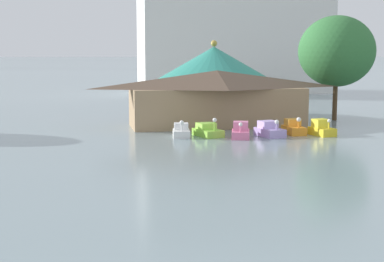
{
  "coord_description": "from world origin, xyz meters",
  "views": [
    {
      "loc": [
        -0.6,
        -13.45,
        7.12
      ],
      "look_at": [
        6.57,
        22.44,
        2.09
      ],
      "focal_mm": 53.52,
      "sensor_mm": 36.0,
      "label": 1
    }
  ],
  "objects_px": {
    "pedal_boat_pink": "(241,132)",
    "green_roof_pavilion": "(214,77)",
    "background_building_block": "(234,18)",
    "pedal_boat_lime": "(208,131)",
    "pedal_boat_lavender": "(269,130)",
    "boathouse": "(217,97)",
    "pedal_boat_orange": "(294,128)",
    "pedal_boat_yellow": "(322,129)",
    "shoreline_tree_right": "(337,51)",
    "pedal_boat_white": "(181,131)"
  },
  "relations": [
    {
      "from": "pedal_boat_pink",
      "to": "green_roof_pavilion",
      "type": "relative_size",
      "value": 0.25
    },
    {
      "from": "background_building_block",
      "to": "pedal_boat_lime",
      "type": "bearing_deg",
      "value": -107.75
    },
    {
      "from": "pedal_boat_lavender",
      "to": "boathouse",
      "type": "distance_m",
      "value": 8.4
    },
    {
      "from": "pedal_boat_lime",
      "to": "boathouse",
      "type": "bearing_deg",
      "value": 144.42
    },
    {
      "from": "boathouse",
      "to": "green_roof_pavilion",
      "type": "relative_size",
      "value": 1.45
    },
    {
      "from": "pedal_boat_orange",
      "to": "pedal_boat_yellow",
      "type": "bearing_deg",
      "value": 60.38
    },
    {
      "from": "pedal_boat_lime",
      "to": "pedal_boat_orange",
      "type": "xyz_separation_m",
      "value": [
        7.67,
        -0.31,
        0.08
      ]
    },
    {
      "from": "boathouse",
      "to": "shoreline_tree_right",
      "type": "xyz_separation_m",
      "value": [
        13.44,
        2.36,
        4.41
      ]
    },
    {
      "from": "pedal_boat_lavender",
      "to": "background_building_block",
      "type": "height_order",
      "value": "background_building_block"
    },
    {
      "from": "pedal_boat_orange",
      "to": "pedal_boat_pink",
      "type": "bearing_deg",
      "value": -78.27
    },
    {
      "from": "pedal_boat_yellow",
      "to": "pedal_boat_pink",
      "type": "bearing_deg",
      "value": -101.33
    },
    {
      "from": "pedal_boat_lavender",
      "to": "shoreline_tree_right",
      "type": "bearing_deg",
      "value": 120.67
    },
    {
      "from": "green_roof_pavilion",
      "to": "background_building_block",
      "type": "bearing_deg",
      "value": 71.38
    },
    {
      "from": "pedal_boat_yellow",
      "to": "green_roof_pavilion",
      "type": "bearing_deg",
      "value": -171.04
    },
    {
      "from": "pedal_boat_pink",
      "to": "boathouse",
      "type": "distance_m",
      "value": 8.28
    },
    {
      "from": "pedal_boat_lavender",
      "to": "pedal_boat_orange",
      "type": "relative_size",
      "value": 1.14
    },
    {
      "from": "pedal_boat_yellow",
      "to": "green_roof_pavilion",
      "type": "distance_m",
      "value": 17.27
    },
    {
      "from": "pedal_boat_yellow",
      "to": "boathouse",
      "type": "bearing_deg",
      "value": -148.38
    },
    {
      "from": "pedal_boat_yellow",
      "to": "background_building_block",
      "type": "bearing_deg",
      "value": 161.35
    },
    {
      "from": "pedal_boat_lime",
      "to": "green_roof_pavilion",
      "type": "distance_m",
      "value": 15.36
    },
    {
      "from": "pedal_boat_lavender",
      "to": "shoreline_tree_right",
      "type": "distance_m",
      "value": 16.06
    },
    {
      "from": "pedal_boat_pink",
      "to": "pedal_boat_yellow",
      "type": "xyz_separation_m",
      "value": [
        7.29,
        0.01,
        0.02
      ]
    },
    {
      "from": "pedal_boat_yellow",
      "to": "green_roof_pavilion",
      "type": "height_order",
      "value": "green_roof_pavilion"
    },
    {
      "from": "boathouse",
      "to": "shoreline_tree_right",
      "type": "distance_m",
      "value": 14.34
    },
    {
      "from": "pedal_boat_lime",
      "to": "background_building_block",
      "type": "xyz_separation_m",
      "value": [
        16.58,
        51.79,
        12.68
      ]
    },
    {
      "from": "pedal_boat_yellow",
      "to": "background_building_block",
      "type": "xyz_separation_m",
      "value": [
        6.78,
        53.26,
        12.59
      ]
    },
    {
      "from": "pedal_boat_yellow",
      "to": "boathouse",
      "type": "xyz_separation_m",
      "value": [
        -7.41,
        7.94,
        2.29
      ]
    },
    {
      "from": "pedal_boat_yellow",
      "to": "shoreline_tree_right",
      "type": "bearing_deg",
      "value": 138.25
    },
    {
      "from": "pedal_boat_yellow",
      "to": "shoreline_tree_right",
      "type": "relative_size",
      "value": 0.24
    },
    {
      "from": "pedal_boat_white",
      "to": "pedal_boat_lime",
      "type": "relative_size",
      "value": 0.76
    },
    {
      "from": "pedal_boat_lavender",
      "to": "pedal_boat_yellow",
      "type": "height_order",
      "value": "pedal_boat_lavender"
    },
    {
      "from": "pedal_boat_lime",
      "to": "shoreline_tree_right",
      "type": "bearing_deg",
      "value": 103.85
    },
    {
      "from": "shoreline_tree_right",
      "to": "pedal_boat_yellow",
      "type": "bearing_deg",
      "value": -120.36
    },
    {
      "from": "pedal_boat_orange",
      "to": "green_roof_pavilion",
      "type": "xyz_separation_m",
      "value": [
        -3.73,
        14.61,
        3.92
      ]
    },
    {
      "from": "green_roof_pavilion",
      "to": "shoreline_tree_right",
      "type": "distance_m",
      "value": 13.38
    },
    {
      "from": "pedal_boat_white",
      "to": "green_roof_pavilion",
      "type": "xyz_separation_m",
      "value": [
        6.26,
        14.34,
        3.98
      ]
    },
    {
      "from": "pedal_boat_pink",
      "to": "boathouse",
      "type": "xyz_separation_m",
      "value": [
        -0.12,
        7.95,
        2.31
      ]
    },
    {
      "from": "boathouse",
      "to": "shoreline_tree_right",
      "type": "height_order",
      "value": "shoreline_tree_right"
    },
    {
      "from": "pedal_boat_pink",
      "to": "boathouse",
      "type": "height_order",
      "value": "boathouse"
    },
    {
      "from": "shoreline_tree_right",
      "to": "pedal_boat_pink",
      "type": "bearing_deg",
      "value": -142.27
    },
    {
      "from": "pedal_boat_orange",
      "to": "pedal_boat_yellow",
      "type": "relative_size",
      "value": 1.03
    },
    {
      "from": "boathouse",
      "to": "pedal_boat_orange",
      "type": "bearing_deg",
      "value": -52.07
    },
    {
      "from": "pedal_boat_lime",
      "to": "boathouse",
      "type": "distance_m",
      "value": 7.29
    },
    {
      "from": "boathouse",
      "to": "green_roof_pavilion",
      "type": "distance_m",
      "value": 8.15
    },
    {
      "from": "pedal_boat_white",
      "to": "boathouse",
      "type": "bearing_deg",
      "value": 151.79
    },
    {
      "from": "background_building_block",
      "to": "pedal_boat_lavender",
      "type": "bearing_deg",
      "value": -102.17
    },
    {
      "from": "pedal_boat_lime",
      "to": "pedal_boat_lavender",
      "type": "distance_m",
      "value": 5.28
    },
    {
      "from": "pedal_boat_lavender",
      "to": "boathouse",
      "type": "bearing_deg",
      "value": -172.24
    },
    {
      "from": "pedal_boat_pink",
      "to": "boathouse",
      "type": "relative_size",
      "value": 0.17
    },
    {
      "from": "pedal_boat_lavender",
      "to": "green_roof_pavilion",
      "type": "xyz_separation_m",
      "value": [
        -1.22,
        15.42,
        3.93
      ]
    }
  ]
}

